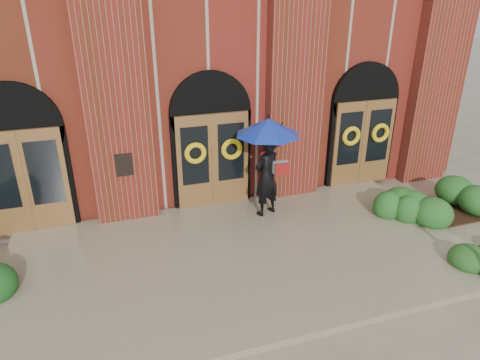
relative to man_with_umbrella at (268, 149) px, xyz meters
name	(u,v)px	position (x,y,z in m)	size (l,w,h in m)	color
ground	(246,263)	(-1.14, -1.75, -1.92)	(90.00, 90.00, 0.00)	gray
landing	(244,256)	(-1.14, -1.60, -1.85)	(10.00, 5.30, 0.15)	gray
church_building	(169,50)	(-1.14, 7.04, 1.58)	(16.20, 12.53, 7.00)	maroon
man_with_umbrella	(268,149)	(0.00, 0.00, 0.00)	(2.08, 2.08, 2.53)	black
hedge_wall_right	(429,204)	(4.06, -1.25, -1.56)	(2.87, 1.15, 0.74)	#22571F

